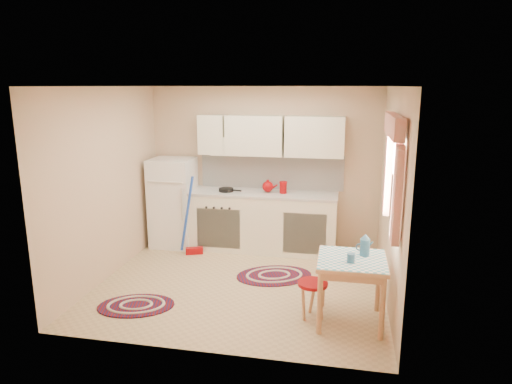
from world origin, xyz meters
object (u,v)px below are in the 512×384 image
table (351,291)px  stool (312,300)px  base_cabinets (263,222)px  fridge (173,203)px

table → stool: 0.43m
base_cabinets → table: size_ratio=3.12×
fridge → base_cabinets: (1.43, 0.05, -0.26)m
base_cabinets → stool: bearing=-65.5°
fridge → base_cabinets: fridge is taller
base_cabinets → table: base_cabinets is taller
fridge → base_cabinets: size_ratio=0.62×
fridge → stool: (2.36, -1.97, -0.49)m
fridge → base_cabinets: 1.46m
table → stool: bearing=178.3°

